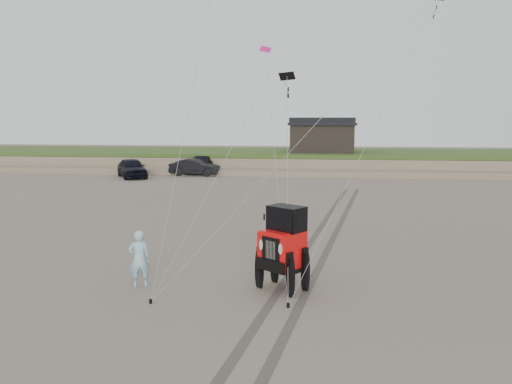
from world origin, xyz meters
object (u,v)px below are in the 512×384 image
truck_b (195,167)px  truck_c (202,164)px  truck_a (132,168)px  jeep (282,257)px  cabin (322,136)px  man (139,259)px

truck_b → truck_c: bearing=-2.7°
truck_a → jeep: 30.35m
cabin → truck_c: 12.20m
truck_b → jeep: size_ratio=0.85×
jeep → truck_c: bearing=142.4°
truck_a → jeep: jeep is taller
truck_a → jeep: (14.71, -26.55, 0.15)m
truck_a → truck_c: 6.58m
truck_b → jeep: jeep is taller
truck_b → jeep: bearing=-159.3°
man → cabin: bearing=-118.1°
truck_a → truck_c: (5.10, 4.16, -0.01)m
truck_b → man: bearing=-167.2°
truck_b → truck_c: size_ratio=0.80×
truck_c → jeep: 32.18m
cabin → truck_c: size_ratio=1.15×
cabin → jeep: size_ratio=1.22×
man → truck_c: bearing=-99.5°
cabin → truck_a: cabin is taller
truck_a → man: 28.81m
truck_a → truck_b: 5.40m
cabin → truck_a: 18.56m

